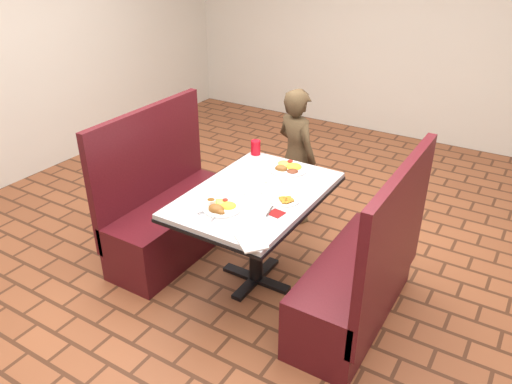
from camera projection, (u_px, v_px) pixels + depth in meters
room at (256, 13)px, 2.86m from camera, size 7.00×7.04×2.82m
dining_table at (256, 204)px, 3.45m from camera, size 0.81×1.21×0.75m
booth_bench_left at (171, 214)px, 3.97m from camera, size 0.47×1.20×1.17m
booth_bench_right at (361, 279)px, 3.23m from camera, size 0.47×1.20×1.17m
diner_person at (296, 156)px, 4.31m from camera, size 0.51×0.43×1.20m
near_dinner_plate at (221, 205)px, 3.18m from camera, size 0.25×0.25×0.08m
far_dinner_plate at (288, 166)px, 3.71m from camera, size 0.29×0.29×0.07m
plantain_plate at (286, 200)px, 3.28m from camera, size 0.16×0.16×0.03m
maroon_napkin at (276, 213)px, 3.15m from camera, size 0.10×0.10×0.00m
spoon_utensil at (270, 211)px, 3.16m from camera, size 0.04×0.14×0.00m
red_tumbler at (256, 148)px, 3.95m from camera, size 0.08×0.08×0.11m
paper_napkin at (251, 242)px, 2.85m from camera, size 0.24×0.23×0.01m
knife_utensil at (216, 214)px, 3.12m from camera, size 0.05×0.16×0.00m
fork_utensil at (208, 210)px, 3.17m from camera, size 0.06×0.15×0.00m
lettuce_shreds at (265, 190)px, 3.43m from camera, size 0.28×0.32×0.00m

